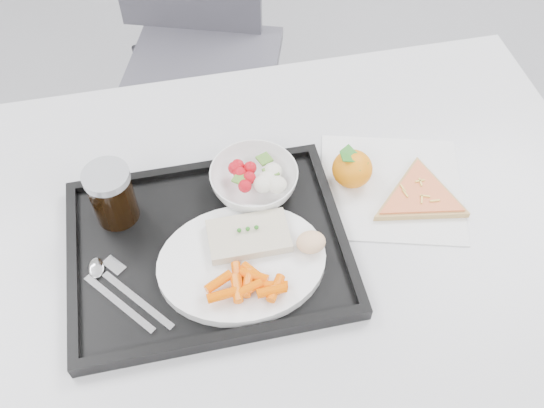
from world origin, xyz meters
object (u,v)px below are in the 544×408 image
(chair, at_px, (195,30))
(tray, at_px, (208,248))
(salad_bowl, at_px, (254,180))
(table, at_px, (273,243))
(dinner_plate, at_px, (242,263))
(cola_glass, at_px, (112,194))
(pizza_slice, at_px, (420,196))
(tangerine, at_px, (352,169))

(chair, bearing_deg, tray, -94.78)
(chair, distance_m, salad_bowl, 0.82)
(table, height_order, dinner_plate, dinner_plate)
(cola_glass, bearing_deg, pizza_slice, -7.30)
(chair, xyz_separation_m, cola_glass, (-0.21, -0.79, 0.28))
(tangerine, bearing_deg, chair, 104.13)
(table, bearing_deg, dinner_plate, -129.29)
(dinner_plate, distance_m, tangerine, 0.27)
(table, distance_m, salad_bowl, 0.13)
(tray, height_order, salad_bowl, salad_bowl)
(salad_bowl, bearing_deg, tray, -133.47)
(cola_glass, relative_size, tangerine, 1.33)
(table, bearing_deg, pizza_slice, -1.56)
(chair, bearing_deg, cola_glass, -105.18)
(pizza_slice, bearing_deg, dinner_plate, -166.87)
(tray, distance_m, salad_bowl, 0.14)
(dinner_plate, xyz_separation_m, tangerine, (0.22, 0.14, 0.01))
(salad_bowl, height_order, pizza_slice, salad_bowl)
(tray, distance_m, cola_glass, 0.18)
(salad_bowl, distance_m, cola_glass, 0.24)
(chair, relative_size, tangerine, 11.44)
(chair, relative_size, dinner_plate, 3.44)
(dinner_plate, relative_size, pizza_slice, 1.09)
(chair, height_order, tray, chair)
(pizza_slice, bearing_deg, table, 178.44)
(table, relative_size, cola_glass, 11.11)
(chair, xyz_separation_m, tangerine, (0.20, -0.79, 0.25))
(tray, bearing_deg, chair, 85.22)
(table, xyz_separation_m, tangerine, (0.16, 0.06, 0.10))
(salad_bowl, bearing_deg, cola_glass, -178.41)
(dinner_plate, distance_m, salad_bowl, 0.16)
(tangerine, height_order, pizza_slice, tangerine)
(tray, bearing_deg, cola_glass, 145.59)
(chair, distance_m, tangerine, 0.85)
(table, relative_size, tray, 2.67)
(chair, height_order, dinner_plate, chair)
(cola_glass, xyz_separation_m, pizza_slice, (0.52, -0.07, -0.06))
(tray, distance_m, dinner_plate, 0.07)
(table, height_order, tray, tray)
(dinner_plate, bearing_deg, table, 50.71)
(tangerine, bearing_deg, cola_glass, 179.94)
(chair, bearing_deg, dinner_plate, -91.60)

